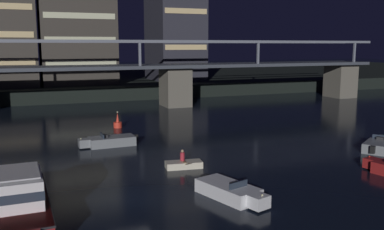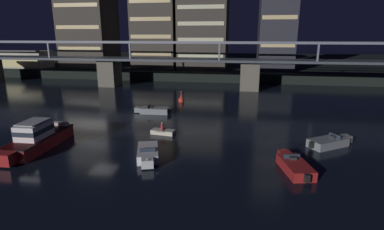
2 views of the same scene
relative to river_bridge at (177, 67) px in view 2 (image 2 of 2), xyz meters
name	(u,v)px [view 2 (image 2 of 2)]	position (x,y,z in m)	size (l,w,h in m)	color
ground_plane	(102,146)	(0.00, -34.84, -4.29)	(400.00, 400.00, 0.00)	black
far_riverbank	(206,62)	(0.00, 48.01, -3.19)	(240.00, 80.00, 2.20)	black
river_bridge	(177,67)	(0.00, 0.00, 0.00)	(94.47, 6.40, 9.38)	#605B51
tower_west_low	(88,17)	(-27.17, 16.02, 10.94)	(12.38, 11.46, 26.35)	#38332D
tower_west_tall	(157,28)	(-8.76, 16.82, 8.14)	(10.89, 11.77, 20.76)	#38332D
tower_central	(204,31)	(3.18, 18.23, 7.25)	(11.90, 13.02, 18.98)	#38332D
tower_east_tall	(278,5)	(21.05, 18.47, 13.42)	(8.35, 12.35, 31.32)	#282833
waterfront_pavilion	(26,59)	(-43.63, 11.91, 0.15)	(12.40, 7.40, 4.70)	#B2AD9E
cabin_cruiser_near_left	(37,138)	(-5.86, -36.28, -3.24)	(2.90, 9.19, 2.79)	maroon
speedboat_near_center	(153,110)	(1.25, -21.35, -3.87)	(5.21, 1.94, 1.16)	gray
speedboat_near_right	(329,142)	(22.11, -31.00, -3.87)	(4.76, 3.86, 1.16)	gray
speedboat_mid_left	(294,166)	(17.81, -37.36, -3.87)	(2.65, 5.21, 1.16)	maroon
speedboat_mid_center	(148,153)	(5.35, -36.78, -3.87)	(2.87, 5.16, 1.16)	silver
channel_buoy	(181,99)	(3.60, -13.35, -3.81)	(0.90, 0.90, 1.76)	red
dinghy_with_paddler	(163,132)	(4.95, -30.07, -4.01)	(2.73, 2.52, 1.36)	beige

